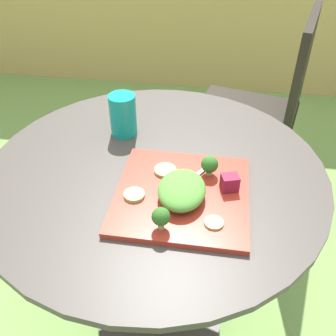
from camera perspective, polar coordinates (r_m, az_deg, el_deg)
name	(u,v)px	position (r m, az deg, el deg)	size (l,w,h in m)	color
ground_plane	(159,321)	(1.51, -1.30, -22.03)	(12.00, 12.00, 0.00)	#70994C
patio_table	(157,240)	(1.14, -1.63, -10.85)	(0.85, 0.85, 0.72)	#423D38
patio_chair	(267,102)	(1.70, 14.65, 9.59)	(0.53, 0.53, 0.90)	black
salad_plate	(182,194)	(0.86, 2.12, -3.99)	(0.30, 0.30, 0.01)	#AD3323
drinking_glass	(123,117)	(1.06, -6.76, 7.66)	(0.07, 0.07, 0.12)	#149989
fork	(192,179)	(0.89, 3.61, -1.62)	(0.10, 0.14, 0.00)	silver
lettuce_mound	(182,190)	(0.83, 2.08, -3.29)	(0.10, 0.14, 0.05)	#519338
broccoli_floret_0	(210,165)	(0.89, 6.29, 0.52)	(0.04, 0.04, 0.05)	#99B770
broccoli_floret_1	(161,217)	(0.76, -1.08, -7.37)	(0.04, 0.04, 0.05)	#99B770
cucumber_slice_0	(165,170)	(0.91, -0.42, -0.33)	(0.05, 0.05, 0.01)	#8EB766
cucumber_slice_1	(214,223)	(0.79, 6.93, -8.16)	(0.04, 0.04, 0.01)	#8EB766
cucumber_slice_2	(134,195)	(0.85, -5.10, -4.02)	(0.05, 0.05, 0.01)	#8EB766
beet_chunk_0	(230,183)	(0.86, 9.28, -2.19)	(0.04, 0.03, 0.04)	maroon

